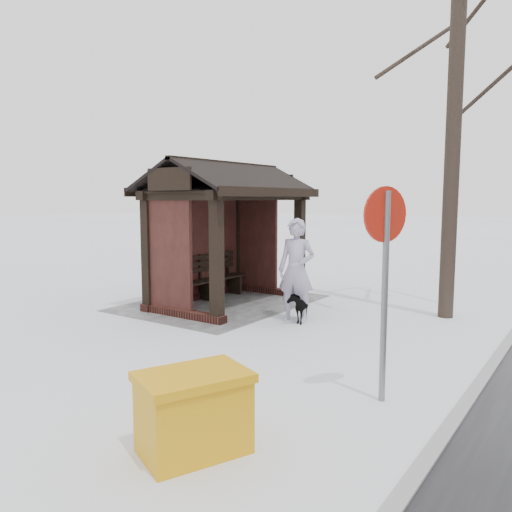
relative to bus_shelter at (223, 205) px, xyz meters
The scene contains 8 objects.
ground 2.17m from the bus_shelter, 90.00° to the left, with size 120.00×120.00×0.00m, color white.
kerb 6.05m from the bus_shelter, 90.00° to the left, with size 120.00×0.15×0.06m, color gray.
trampled_patch 2.16m from the bus_shelter, 90.00° to the right, with size 4.20×3.20×0.02m, color gray.
bus_shelter is the anchor object (origin of this frame).
pedestrian 2.49m from the bus_shelter, 77.50° to the left, with size 0.71×0.47×1.94m, color #ACA4C1.
dog 2.92m from the bus_shelter, 77.59° to the left, with size 0.32×0.70×0.59m, color black.
grit_bin 6.76m from the bus_shelter, 36.40° to the left, with size 1.16×1.00×0.75m.
road_sign 5.77m from the bus_shelter, 56.96° to the left, with size 0.58×0.28×2.44m.
Camera 1 is at (8.45, 6.65, 2.30)m, focal length 35.00 mm.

